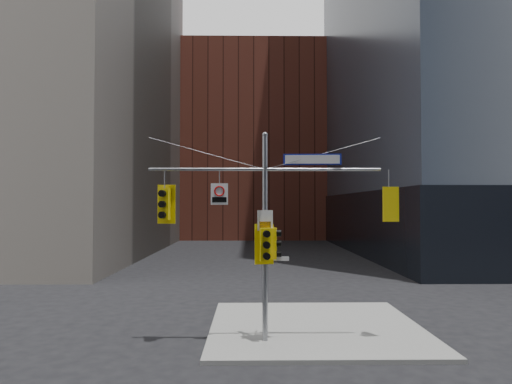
{
  "coord_description": "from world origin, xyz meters",
  "views": [
    {
      "loc": [
        -0.52,
        -13.68,
        4.76
      ],
      "look_at": [
        -0.31,
        2.0,
        5.22
      ],
      "focal_mm": 32.0,
      "sensor_mm": 36.0,
      "label": 1
    }
  ],
  "objects_px": {
    "signal_assembly": "(265,215)",
    "traffic_light_pole_side": "(274,243)",
    "regulatory_sign_arm": "(219,193)",
    "traffic_light_west_arm": "(165,204)",
    "traffic_light_east_arm": "(389,204)",
    "street_sign_blade": "(312,159)",
    "traffic_light_pole_front": "(265,245)"
  },
  "relations": [
    {
      "from": "signal_assembly",
      "to": "traffic_light_pole_front",
      "type": "distance_m",
      "value": 1.01
    },
    {
      "from": "signal_assembly",
      "to": "traffic_light_west_arm",
      "type": "height_order",
      "value": "signal_assembly"
    },
    {
      "from": "traffic_light_west_arm",
      "to": "regulatory_sign_arm",
      "type": "bearing_deg",
      "value": 10.45
    },
    {
      "from": "traffic_light_west_arm",
      "to": "traffic_light_east_arm",
      "type": "relative_size",
      "value": 1.13
    },
    {
      "from": "signal_assembly",
      "to": "traffic_light_west_arm",
      "type": "xyz_separation_m",
      "value": [
        -3.45,
        0.01,
        0.38
      ]
    },
    {
      "from": "signal_assembly",
      "to": "traffic_light_pole_side",
      "type": "bearing_deg",
      "value": 0.24
    },
    {
      "from": "traffic_light_west_arm",
      "to": "signal_assembly",
      "type": "bearing_deg",
      "value": 11.25
    },
    {
      "from": "signal_assembly",
      "to": "traffic_light_east_arm",
      "type": "height_order",
      "value": "signal_assembly"
    },
    {
      "from": "signal_assembly",
      "to": "traffic_light_pole_front",
      "type": "relative_size",
      "value": 5.83
    },
    {
      "from": "signal_assembly",
      "to": "regulatory_sign_arm",
      "type": "relative_size",
      "value": 10.87
    },
    {
      "from": "traffic_light_east_arm",
      "to": "street_sign_blade",
      "type": "xyz_separation_m",
      "value": [
        -2.65,
        0.0,
        1.55
      ]
    },
    {
      "from": "signal_assembly",
      "to": "traffic_light_pole_front",
      "type": "xyz_separation_m",
      "value": [
        -0.0,
        -0.27,
        -0.98
      ]
    },
    {
      "from": "street_sign_blade",
      "to": "traffic_light_east_arm",
      "type": "bearing_deg",
      "value": 3.37
    },
    {
      "from": "regulatory_sign_arm",
      "to": "signal_assembly",
      "type": "bearing_deg",
      "value": -1.72
    },
    {
      "from": "traffic_light_east_arm",
      "to": "street_sign_blade",
      "type": "height_order",
      "value": "street_sign_blade"
    },
    {
      "from": "traffic_light_east_arm",
      "to": "traffic_light_pole_side",
      "type": "distance_m",
      "value": 4.18
    },
    {
      "from": "traffic_light_pole_front",
      "to": "regulatory_sign_arm",
      "type": "bearing_deg",
      "value": 160.85
    },
    {
      "from": "signal_assembly",
      "to": "street_sign_blade",
      "type": "height_order",
      "value": "signal_assembly"
    },
    {
      "from": "regulatory_sign_arm",
      "to": "traffic_light_west_arm",
      "type": "bearing_deg",
      "value": 176.52
    },
    {
      "from": "traffic_light_west_arm",
      "to": "street_sign_blade",
      "type": "relative_size",
      "value": 0.68
    },
    {
      "from": "signal_assembly",
      "to": "traffic_light_east_arm",
      "type": "relative_size",
      "value": 6.69
    },
    {
      "from": "traffic_light_west_arm",
      "to": "street_sign_blade",
      "type": "distance_m",
      "value": 5.32
    },
    {
      "from": "signal_assembly",
      "to": "traffic_light_east_arm",
      "type": "distance_m",
      "value": 4.3
    },
    {
      "from": "traffic_light_east_arm",
      "to": "regulatory_sign_arm",
      "type": "height_order",
      "value": "regulatory_sign_arm"
    },
    {
      "from": "traffic_light_east_arm",
      "to": "regulatory_sign_arm",
      "type": "relative_size",
      "value": 1.62
    },
    {
      "from": "traffic_light_west_arm",
      "to": "street_sign_blade",
      "type": "xyz_separation_m",
      "value": [
        5.09,
        -0.01,
        1.55
      ]
    },
    {
      "from": "traffic_light_west_arm",
      "to": "street_sign_blade",
      "type": "bearing_deg",
      "value": 11.36
    },
    {
      "from": "traffic_light_east_arm",
      "to": "traffic_light_pole_side",
      "type": "relative_size",
      "value": 1.13
    },
    {
      "from": "traffic_light_west_arm",
      "to": "traffic_light_pole_front",
      "type": "height_order",
      "value": "traffic_light_west_arm"
    },
    {
      "from": "traffic_light_pole_front",
      "to": "signal_assembly",
      "type": "bearing_deg",
      "value": 79.52
    },
    {
      "from": "traffic_light_pole_front",
      "to": "traffic_light_pole_side",
      "type": "bearing_deg",
      "value": 29.23
    },
    {
      "from": "signal_assembly",
      "to": "traffic_light_west_arm",
      "type": "distance_m",
      "value": 3.47
    }
  ]
}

